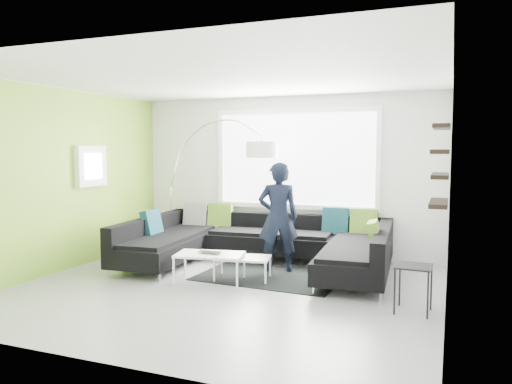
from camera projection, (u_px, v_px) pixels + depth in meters
ground at (226, 289)px, 6.69m from camera, size 5.50×5.50×0.00m
room_shell at (235, 154)px, 6.71m from camera, size 5.54×5.04×2.82m
sectional_sofa at (258, 245)px, 7.80m from camera, size 4.16×2.74×0.86m
rug at (272, 275)px, 7.41m from camera, size 2.13×1.60×0.01m
coffee_table at (226, 267)px, 7.13m from camera, size 1.33×0.93×0.40m
arc_lamp at (170, 187)px, 9.07m from camera, size 2.41×1.47×2.38m
side_table at (413, 289)px, 5.74m from camera, size 0.42×0.42×0.55m
person at (278, 217)px, 7.60m from camera, size 0.90×0.84×1.68m
laptop at (208, 253)px, 7.03m from camera, size 0.35×0.24×0.03m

